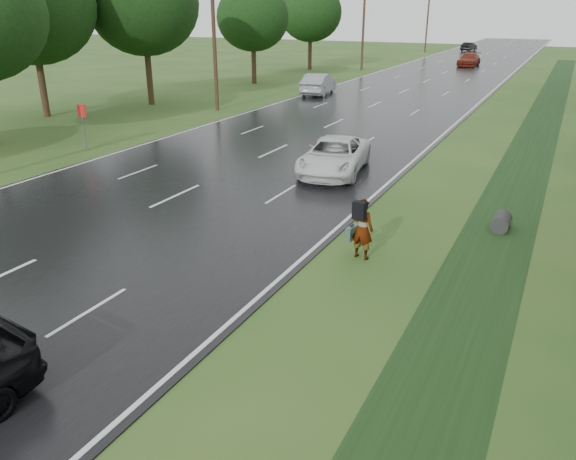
# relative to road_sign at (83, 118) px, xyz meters

# --- Properties ---
(road) EXTENTS (14.00, 180.00, 0.04)m
(road) POSITION_rel_road_sign_xyz_m (8.50, 33.00, -1.62)
(road) COLOR black
(road) RESTS_ON ground
(edge_stripe_east) EXTENTS (0.12, 180.00, 0.01)m
(edge_stripe_east) POSITION_rel_road_sign_xyz_m (15.25, 33.00, -1.60)
(edge_stripe_east) COLOR silver
(edge_stripe_east) RESTS_ON road
(edge_stripe_west) EXTENTS (0.12, 180.00, 0.01)m
(edge_stripe_west) POSITION_rel_road_sign_xyz_m (1.75, 33.00, -1.60)
(edge_stripe_west) COLOR silver
(edge_stripe_west) RESTS_ON road
(center_line) EXTENTS (0.12, 180.00, 0.01)m
(center_line) POSITION_rel_road_sign_xyz_m (8.50, 33.00, -1.60)
(center_line) COLOR silver
(center_line) RESTS_ON road
(drainage_ditch) EXTENTS (2.20, 120.00, 0.56)m
(drainage_ditch) POSITION_rel_road_sign_xyz_m (20.00, 6.71, -1.61)
(drainage_ditch) COLOR black
(drainage_ditch) RESTS_ON ground
(road_sign) EXTENTS (0.50, 0.06, 2.30)m
(road_sign) POSITION_rel_road_sign_xyz_m (0.00, 0.00, 0.00)
(road_sign) COLOR slate
(road_sign) RESTS_ON ground
(utility_pole_mid) EXTENTS (1.60, 0.26, 10.00)m
(utility_pole_mid) POSITION_rel_road_sign_xyz_m (-0.70, 13.00, 3.55)
(utility_pole_mid) COLOR #3D2519
(utility_pole_mid) RESTS_ON ground
(utility_pole_far) EXTENTS (1.60, 0.26, 10.00)m
(utility_pole_far) POSITION_rel_road_sign_xyz_m (-0.70, 43.00, 3.55)
(utility_pole_far) COLOR #3D2519
(utility_pole_far) RESTS_ON ground
(utility_pole_distant) EXTENTS (1.60, 0.26, 10.00)m
(utility_pole_distant) POSITION_rel_road_sign_xyz_m (-0.70, 73.00, 3.55)
(utility_pole_distant) COLOR #3D2519
(utility_pole_distant) RESTS_ON ground
(tree_west_c) EXTENTS (7.80, 7.80, 10.43)m
(tree_west_c) POSITION_rel_road_sign_xyz_m (-6.50, 13.00, 5.27)
(tree_west_c) COLOR #3D2519
(tree_west_c) RESTS_ON ground
(tree_west_d) EXTENTS (6.60, 6.60, 8.80)m
(tree_west_d) POSITION_rel_road_sign_xyz_m (-5.70, 27.00, 4.18)
(tree_west_d) COLOR #3D2519
(tree_west_d) RESTS_ON ground
(tree_west_e) EXTENTS (8.00, 8.00, 10.44)m
(tree_west_e) POSITION_rel_road_sign_xyz_m (-9.50, 6.00, 5.19)
(tree_west_e) COLOR #3D2519
(tree_west_e) RESTS_ON ground
(tree_west_f) EXTENTS (7.00, 7.00, 9.29)m
(tree_west_f) POSITION_rel_road_sign_xyz_m (-6.30, 41.00, 4.49)
(tree_west_f) COLOR #3D2519
(tree_west_f) RESTS_ON ground
(pedestrian) EXTENTS (0.83, 0.79, 1.78)m
(pedestrian) POSITION_rel_road_sign_xyz_m (16.68, -6.15, -0.72)
(pedestrian) COLOR #A5998C
(pedestrian) RESTS_ON ground
(white_pickup) EXTENTS (3.24, 5.59, 1.46)m
(white_pickup) POSITION_rel_road_sign_xyz_m (12.66, 1.72, -0.87)
(white_pickup) COLOR white
(white_pickup) RESTS_ON road
(silver_sedan) EXTENTS (2.49, 5.32, 1.69)m
(silver_sedan) POSITION_rel_road_sign_xyz_m (2.70, 22.90, -0.76)
(silver_sedan) COLOR #919599
(silver_sedan) RESTS_ON road
(far_car_red) EXTENTS (2.23, 5.20, 1.49)m
(far_car_red) POSITION_rel_road_sign_xyz_m (9.50, 53.00, -0.86)
(far_car_red) COLOR maroon
(far_car_red) RESTS_ON road
(far_car_dark) EXTENTS (2.10, 4.26, 1.34)m
(far_car_dark) POSITION_rel_road_sign_xyz_m (5.03, 79.01, -0.93)
(far_car_dark) COLOR black
(far_car_dark) RESTS_ON road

